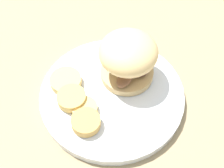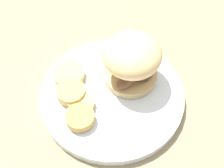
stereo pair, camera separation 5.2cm
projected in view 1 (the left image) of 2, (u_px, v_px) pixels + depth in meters
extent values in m
plane|color=#937F5B|center=(112.00, 98.00, 0.56)|extent=(4.00, 4.00, 0.00)
cylinder|color=white|center=(112.00, 95.00, 0.55)|extent=(0.25, 0.25, 0.02)
torus|color=white|center=(112.00, 93.00, 0.55)|extent=(0.25, 0.25, 0.01)
cylinder|color=tan|center=(127.00, 73.00, 0.56)|extent=(0.10, 0.10, 0.01)
ellipsoid|color=brown|center=(125.00, 78.00, 0.53)|extent=(0.03, 0.04, 0.02)
ellipsoid|color=#563323|center=(137.00, 67.00, 0.55)|extent=(0.06, 0.06, 0.01)
ellipsoid|color=#4C281E|center=(124.00, 65.00, 0.55)|extent=(0.05, 0.03, 0.01)
ellipsoid|color=#4C281E|center=(121.00, 61.00, 0.56)|extent=(0.04, 0.04, 0.01)
ellipsoid|color=#E5C17F|center=(128.00, 52.00, 0.52)|extent=(0.10, 0.10, 0.06)
cylinder|color=tan|center=(86.00, 122.00, 0.50)|extent=(0.05, 0.05, 0.02)
cylinder|color=#DBB766|center=(85.00, 108.00, 0.52)|extent=(0.04, 0.04, 0.01)
cylinder|color=tan|center=(72.00, 98.00, 0.53)|extent=(0.05, 0.05, 0.02)
cylinder|color=#DBB766|center=(66.00, 81.00, 0.55)|extent=(0.06, 0.06, 0.01)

